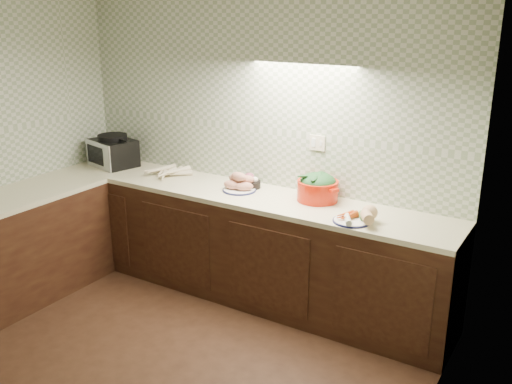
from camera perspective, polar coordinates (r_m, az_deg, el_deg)
The scene contains 8 objects.
room at distance 3.37m, azimuth -15.93°, elevation 5.08°, with size 3.60×3.60×2.60m.
counter at distance 4.66m, azimuth -14.31°, elevation -6.53°, with size 3.60×3.60×0.90m.
toaster_oven at distance 5.57m, azimuth -14.11°, elevation 3.96°, with size 0.49×0.42×0.30m.
parsnip_pile at distance 5.17m, azimuth -9.24°, elevation 1.99°, with size 0.42×0.41×0.09m.
sweet_potato_plate at distance 4.68m, azimuth -1.66°, elevation 0.82°, with size 0.28×0.28×0.16m.
onion_bowl at distance 4.76m, azimuth -0.54°, elevation 0.98°, with size 0.16×0.16×0.13m.
dutch_oven at distance 4.45m, azimuth 6.19°, elevation 0.49°, with size 0.41×0.41×0.22m.
veg_plate at distance 4.07m, azimuth 10.41°, elevation -2.37°, with size 0.34×0.34×0.12m.
Camera 1 is at (2.44, -2.21, 2.35)m, focal length 40.00 mm.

